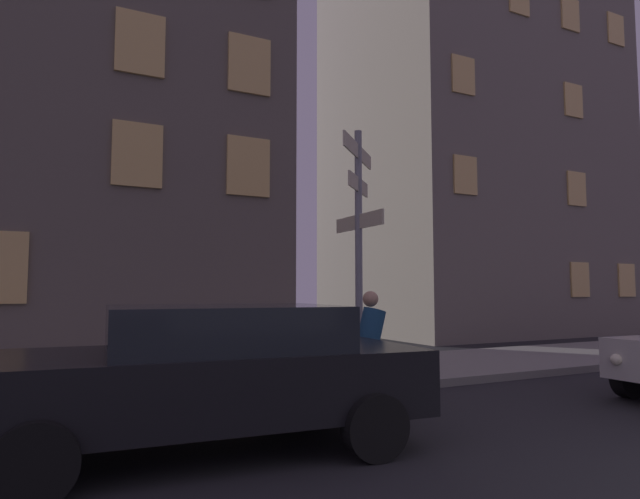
{
  "coord_description": "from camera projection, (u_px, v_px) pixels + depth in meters",
  "views": [
    {
      "loc": [
        -5.06,
        -1.32,
        1.61
      ],
      "look_at": [
        -1.01,
        6.76,
        2.31
      ],
      "focal_mm": 30.32,
      "sensor_mm": 36.0,
      "label": 1
    }
  ],
  "objects": [
    {
      "name": "sidewalk_kerb",
      "position": [
        347.0,
        373.0,
        10.14
      ],
      "size": [
        40.0,
        3.39,
        0.14
      ],
      "primitive_type": "cube",
      "color": "gray",
      "rests_on": "ground_plane"
    },
    {
      "name": "signpost",
      "position": [
        359.0,
        230.0,
        8.88
      ],
      "size": [
        1.27,
        1.48,
        4.14
      ],
      "color": "gray",
      "rests_on": "sidewalk_kerb"
    },
    {
      "name": "car_near_right",
      "position": [
        210.0,
        371.0,
        5.5
      ],
      "size": [
        4.57,
        2.33,
        1.46
      ],
      "color": "black",
      "rests_on": "ground_plane"
    },
    {
      "name": "cyclist",
      "position": [
        374.0,
        353.0,
        7.5
      ],
      "size": [
        1.82,
        0.32,
        1.61
      ],
      "color": "black",
      "rests_on": "ground_plane"
    },
    {
      "name": "building_left_block",
      "position": [
        21.0,
        75.0,
        12.98
      ],
      "size": [
        10.75,
        8.49,
        13.61
      ],
      "color": "#6B6056",
      "rests_on": "ground_plane"
    },
    {
      "name": "building_right_block",
      "position": [
        469.0,
        100.0,
        22.14
      ],
      "size": [
        10.08,
        7.84,
        18.88
      ],
      "color": "slate",
      "rests_on": "ground_plane"
    }
  ]
}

